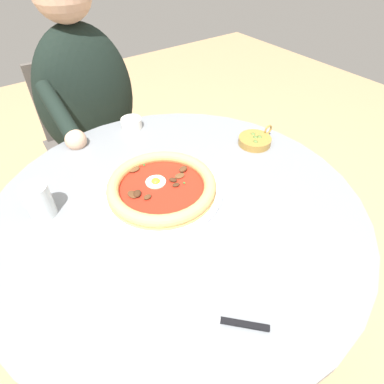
# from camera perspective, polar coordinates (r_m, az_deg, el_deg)

# --- Properties ---
(ground_plane) EXTENTS (6.00, 6.00, 0.02)m
(ground_plane) POSITION_cam_1_polar(r_m,az_deg,el_deg) (1.46, -1.68, -23.39)
(ground_plane) COLOR tan
(dining_table) EXTENTS (0.99, 0.99, 0.73)m
(dining_table) POSITION_cam_1_polar(r_m,az_deg,el_deg) (0.96, -2.37, -8.99)
(dining_table) COLOR gray
(dining_table) RESTS_ON ground
(pizza_on_plate) EXTENTS (0.33, 0.33, 0.04)m
(pizza_on_plate) POSITION_cam_1_polar(r_m,az_deg,el_deg) (0.87, -5.46, 0.87)
(pizza_on_plate) COLOR white
(pizza_on_plate) RESTS_ON dining_table
(water_glass) EXTENTS (0.07, 0.07, 0.09)m
(water_glass) POSITION_cam_1_polar(r_m,az_deg,el_deg) (0.88, -25.76, -1.63)
(water_glass) COLOR silver
(water_glass) RESTS_ON dining_table
(steak_knife) EXTENTS (0.16, 0.15, 0.01)m
(steak_knife) POSITION_cam_1_polar(r_m,az_deg,el_deg) (0.65, 6.98, -22.19)
(steak_knife) COLOR silver
(steak_knife) RESTS_ON dining_table
(ramekin_capers) EXTENTS (0.07, 0.07, 0.04)m
(ramekin_capers) POSITION_cam_1_polar(r_m,az_deg,el_deg) (1.16, -10.83, 12.10)
(ramekin_capers) COLOR white
(ramekin_capers) RESTS_ON dining_table
(olive_pan) EXTENTS (0.11, 0.13, 0.05)m
(olive_pan) POSITION_cam_1_polar(r_m,az_deg,el_deg) (1.08, 11.27, 9.09)
(olive_pan) COLOR olive
(olive_pan) RESTS_ON dining_table
(fork_utensil) EXTENTS (0.09, 0.14, 0.00)m
(fork_utensil) POSITION_cam_1_polar(r_m,az_deg,el_deg) (0.97, 17.66, 2.42)
(fork_utensil) COLOR #BCBCC1
(fork_utensil) RESTS_ON dining_table
(diner_person) EXTENTS (0.49, 0.40, 1.21)m
(diner_person) POSITION_cam_1_polar(r_m,az_deg,el_deg) (1.50, -16.93, 9.38)
(diner_person) COLOR #282833
(diner_person) RESTS_ON ground
(cafe_chair_diner) EXTENTS (0.42, 0.42, 0.83)m
(cafe_chair_diner) POSITION_cam_1_polar(r_m,az_deg,el_deg) (1.64, -18.20, 10.20)
(cafe_chair_diner) COLOR #504A45
(cafe_chair_diner) RESTS_ON ground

